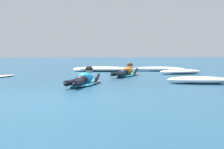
# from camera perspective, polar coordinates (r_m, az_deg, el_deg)

# --- Properties ---
(ground_plane) EXTENTS (120.00, 120.00, 0.00)m
(ground_plane) POSITION_cam_1_polar(r_m,az_deg,el_deg) (16.65, -10.12, 0.38)
(ground_plane) COLOR navy
(surfer_near) EXTENTS (1.30, 2.52, 0.53)m
(surfer_near) POSITION_cam_1_polar(r_m,az_deg,el_deg) (9.66, -4.44, -0.88)
(surfer_near) COLOR #2DB2D1
(surfer_near) RESTS_ON ground
(surfer_far) EXTENTS (1.57, 2.42, 0.55)m
(surfer_far) POSITION_cam_1_polar(r_m,az_deg,el_deg) (13.40, 2.22, 0.32)
(surfer_far) COLOR #2DB2D1
(surfer_far) RESTS_ON ground
(whitewater_front) EXTENTS (2.49, 1.47, 0.22)m
(whitewater_front) POSITION_cam_1_polar(r_m,az_deg,el_deg) (17.19, 7.45, 0.84)
(whitewater_front) COLOR white
(whitewater_front) RESTS_ON ground
(whitewater_mid_left) EXTENTS (1.88, 1.24, 0.21)m
(whitewater_mid_left) POSITION_cam_1_polar(r_m,az_deg,el_deg) (10.37, 13.61, -0.89)
(whitewater_mid_left) COLOR white
(whitewater_mid_left) RESTS_ON ground
(whitewater_mid_right) EXTENTS (3.03, 1.84, 0.23)m
(whitewater_mid_right) POSITION_cam_1_polar(r_m,az_deg,el_deg) (17.02, -1.51, 0.86)
(whitewater_mid_right) COLOR white
(whitewater_mid_right) RESTS_ON ground
(whitewater_back) EXTENTS (2.04, 1.25, 0.19)m
(whitewater_back) POSITION_cam_1_polar(r_m,az_deg,el_deg) (15.18, 10.79, 0.43)
(whitewater_back) COLOR white
(whitewater_back) RESTS_ON ground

